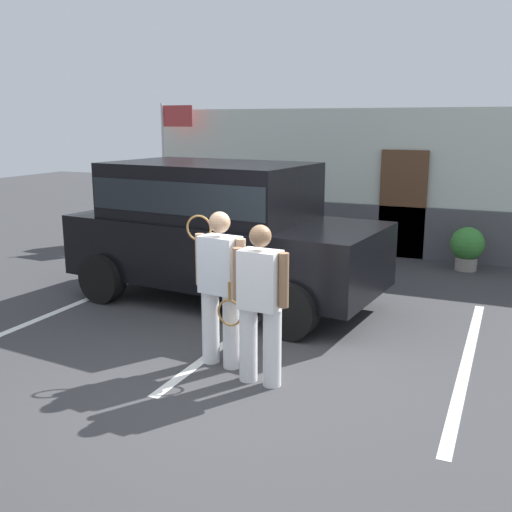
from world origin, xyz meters
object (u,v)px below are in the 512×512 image
Objects in this scene: tennis_player_man at (220,286)px; potted_plant_by_porch at (467,246)px; parked_suv at (218,225)px; flag_pole at (170,146)px; tennis_player_woman at (260,303)px.

potted_plant_by_porch is (2.12, 5.60, -0.46)m from tennis_player_man.
parked_suv is 6.06× the size of potted_plant_by_porch.
tennis_player_man is 2.17× the size of potted_plant_by_porch.
parked_suv is at bearing -133.50° from potted_plant_by_porch.
flag_pole is at bearing -46.15° from tennis_player_man.
parked_suv is at bearing -50.27° from flag_pole.
flag_pole is (-4.81, 6.15, 1.24)m from tennis_player_woman.
tennis_player_man is at bearing -110.69° from potted_plant_by_porch.
parked_suv is 2.88× the size of tennis_player_woman.
parked_suv is 4.78m from potted_plant_by_porch.
tennis_player_woman is (1.72, -2.43, -0.29)m from parked_suv.
flag_pole is at bearing 135.43° from parked_suv.
flag_pole is at bearing 177.40° from potted_plant_by_porch.
tennis_player_man is at bearing -56.56° from parked_suv.
potted_plant_by_porch is 0.26× the size of flag_pole.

